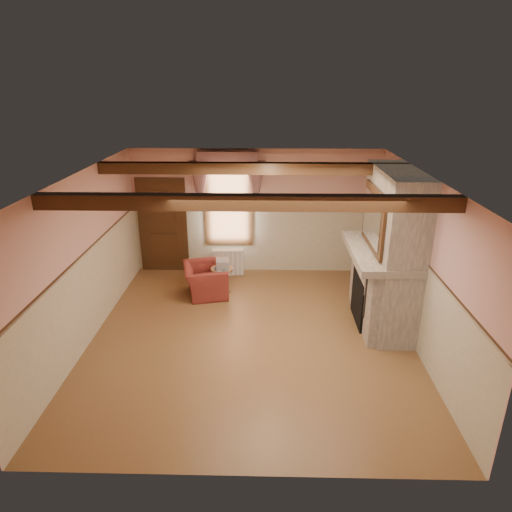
{
  "coord_description": "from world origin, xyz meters",
  "views": [
    {
      "loc": [
        0.25,
        -6.88,
        4.17
      ],
      "look_at": [
        0.06,
        0.8,
        1.19
      ],
      "focal_mm": 32.0,
      "sensor_mm": 36.0,
      "label": 1
    }
  ],
  "objects_px": {
    "side_table": "(222,280)",
    "oil_lamp": "(378,235)",
    "armchair": "(205,280)",
    "bowl": "(380,245)",
    "radiator": "(228,262)",
    "mantel_clock": "(372,229)"
  },
  "relations": [
    {
      "from": "mantel_clock",
      "to": "oil_lamp",
      "type": "height_order",
      "value": "oil_lamp"
    },
    {
      "from": "mantel_clock",
      "to": "armchair",
      "type": "bearing_deg",
      "value": 175.45
    },
    {
      "from": "radiator",
      "to": "mantel_clock",
      "type": "distance_m",
      "value": 3.37
    },
    {
      "from": "bowl",
      "to": "oil_lamp",
      "type": "relative_size",
      "value": 1.17
    },
    {
      "from": "armchair",
      "to": "bowl",
      "type": "relative_size",
      "value": 2.97
    },
    {
      "from": "armchair",
      "to": "bowl",
      "type": "xyz_separation_m",
      "value": [
        3.25,
        -0.98,
        1.14
      ]
    },
    {
      "from": "armchair",
      "to": "side_table",
      "type": "distance_m",
      "value": 0.35
    },
    {
      "from": "radiator",
      "to": "oil_lamp",
      "type": "xyz_separation_m",
      "value": [
        2.86,
        -1.78,
        1.26
      ]
    },
    {
      "from": "radiator",
      "to": "mantel_clock",
      "type": "bearing_deg",
      "value": -28.65
    },
    {
      "from": "armchair",
      "to": "side_table",
      "type": "relative_size",
      "value": 1.76
    },
    {
      "from": "radiator",
      "to": "mantel_clock",
      "type": "xyz_separation_m",
      "value": [
        2.86,
        -1.3,
        1.22
      ]
    },
    {
      "from": "bowl",
      "to": "oil_lamp",
      "type": "bearing_deg",
      "value": 90.0
    },
    {
      "from": "armchair",
      "to": "bowl",
      "type": "bearing_deg",
      "value": -119.6
    },
    {
      "from": "side_table",
      "to": "oil_lamp",
      "type": "distance_m",
      "value": 3.28
    },
    {
      "from": "bowl",
      "to": "oil_lamp",
      "type": "height_order",
      "value": "oil_lamp"
    },
    {
      "from": "side_table",
      "to": "oil_lamp",
      "type": "xyz_separation_m",
      "value": [
        2.91,
        -0.82,
        1.29
      ]
    },
    {
      "from": "bowl",
      "to": "mantel_clock",
      "type": "height_order",
      "value": "mantel_clock"
    },
    {
      "from": "radiator",
      "to": "bowl",
      "type": "relative_size",
      "value": 2.14
    },
    {
      "from": "radiator",
      "to": "bowl",
      "type": "bearing_deg",
      "value": -39.5
    },
    {
      "from": "side_table",
      "to": "bowl",
      "type": "distance_m",
      "value": 3.31
    },
    {
      "from": "side_table",
      "to": "oil_lamp",
      "type": "height_order",
      "value": "oil_lamp"
    },
    {
      "from": "bowl",
      "to": "mantel_clock",
      "type": "bearing_deg",
      "value": 90.0
    }
  ]
}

